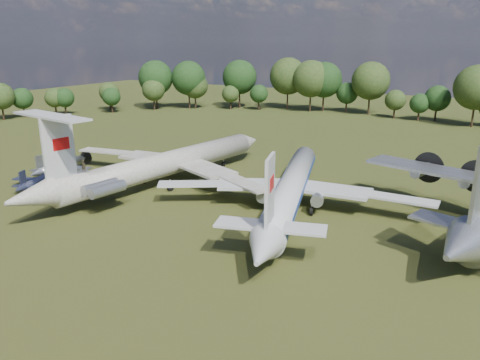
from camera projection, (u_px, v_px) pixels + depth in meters
The scene contains 6 objects.
ground at pixel (183, 193), 69.64m from camera, with size 300.00×300.00×0.00m, color #293F15.
il62_airliner at pixel (166, 168), 73.06m from camera, with size 40.37×52.48×5.15m, color #B3B3AF, non-canonical shape.
tu104_jet at pixel (291, 193), 61.66m from camera, with size 36.51×48.69×4.87m, color silver, non-canonical shape.
small_prop_west at pixel (41, 182), 71.77m from camera, with size 9.52×12.98×1.90m, color black, non-canonical shape.
small_prop_northwest at pixel (61, 168), 79.24m from camera, with size 10.65×14.52×2.13m, color #A9ABB1, non-canonical shape.
person_on_il62 at pixel (83, 166), 61.24m from camera, with size 0.65×0.43×1.79m, color olive.
Camera 1 is at (40.65, -52.89, 21.84)m, focal length 35.00 mm.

